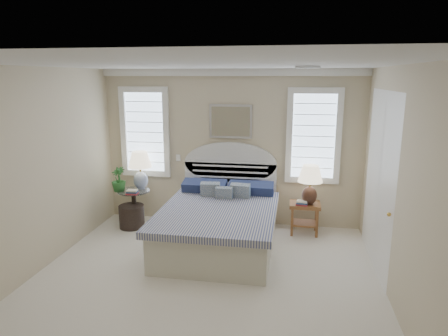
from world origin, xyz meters
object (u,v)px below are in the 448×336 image
nightstand_right (305,211)px  lamp_left (140,166)px  side_table_left (134,204)px  lamp_right (310,180)px  bed (220,221)px  floor_pot (132,216)px

nightstand_right → lamp_left: 2.94m
side_table_left → lamp_left: (0.09, 0.14, 0.66)m
side_table_left → lamp_right: bearing=1.1°
lamp_left → nightstand_right: bearing=-0.8°
bed → lamp_left: size_ratio=3.37×
side_table_left → nightstand_right: side_table_left is taller
bed → lamp_right: (1.36, 0.65, 0.55)m
floor_pot → lamp_left: size_ratio=0.64×
bed → side_table_left: bearing=160.3°
nightstand_right → floor_pot: nightstand_right is taller
lamp_right → lamp_left: bearing=178.4°
side_table_left → bed: bearing=-19.7°
lamp_right → bed: bearing=-154.5°
side_table_left → lamp_left: bearing=58.0°
bed → side_table_left: 1.75m
nightstand_right → lamp_left: (-2.86, 0.04, 0.66)m
nightstand_right → floor_pot: (-2.95, -0.23, -0.19)m
lamp_left → lamp_right: lamp_left is taller
nightstand_right → floor_pot: 2.96m
bed → nightstand_right: (1.30, 0.69, 0.00)m
side_table_left → lamp_right: lamp_right is taller
bed → side_table_left: (-1.65, 0.59, 0.00)m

